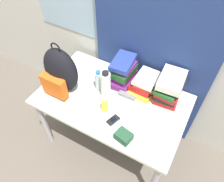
# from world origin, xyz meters

# --- Properties ---
(ground_plane) EXTENTS (12.00, 12.00, 0.00)m
(ground_plane) POSITION_xyz_m (0.00, 0.00, 0.00)
(ground_plane) COLOR #665B51
(wall_back) EXTENTS (6.00, 0.06, 2.50)m
(wall_back) POSITION_xyz_m (-0.00, 0.85, 1.25)
(wall_back) COLOR beige
(wall_back) RESTS_ON ground_plane
(curtain_blue) EXTENTS (1.06, 0.04, 2.50)m
(curtain_blue) POSITION_xyz_m (0.16, 0.79, 1.25)
(curtain_blue) COLOR navy
(curtain_blue) RESTS_ON ground_plane
(desk) EXTENTS (1.25, 0.76, 0.71)m
(desk) POSITION_xyz_m (0.00, 0.38, 0.62)
(desk) COLOR silver
(desk) RESTS_ON ground_plane
(backpack) EXTENTS (0.31, 0.24, 0.48)m
(backpack) POSITION_xyz_m (-0.42, 0.28, 0.91)
(backpack) COLOR black
(backpack) RESTS_ON desk
(book_stack_left) EXTENTS (0.21, 0.29, 0.24)m
(book_stack_left) POSITION_xyz_m (-0.02, 0.61, 0.82)
(book_stack_left) COLOR #6B2370
(book_stack_left) RESTS_ON desk
(book_stack_center) EXTENTS (0.21, 0.28, 0.15)m
(book_stack_center) POSITION_xyz_m (0.19, 0.61, 0.78)
(book_stack_center) COLOR yellow
(book_stack_center) RESTS_ON desk
(book_stack_right) EXTENTS (0.21, 0.28, 0.25)m
(book_stack_right) POSITION_xyz_m (0.40, 0.61, 0.83)
(book_stack_right) COLOR red
(book_stack_right) RESTS_ON desk
(water_bottle) EXTENTS (0.06, 0.06, 0.21)m
(water_bottle) POSITION_xyz_m (-0.16, 0.43, 0.80)
(water_bottle) COLOR silver
(water_bottle) RESTS_ON desk
(sports_bottle) EXTENTS (0.08, 0.08, 0.27)m
(sports_bottle) POSITION_xyz_m (-0.06, 0.39, 0.84)
(sports_bottle) COLOR white
(sports_bottle) RESTS_ON desk
(sunscreen_bottle) EXTENTS (0.05, 0.05, 0.15)m
(sunscreen_bottle) POSITION_xyz_m (0.01, 0.25, 0.77)
(sunscreen_bottle) COLOR yellow
(sunscreen_bottle) RESTS_ON desk
(cell_phone) EXTENTS (0.08, 0.11, 0.02)m
(cell_phone) POSITION_xyz_m (0.11, 0.19, 0.71)
(cell_phone) COLOR black
(cell_phone) RESTS_ON desk
(sunglasses_case) EXTENTS (0.15, 0.06, 0.04)m
(sunglasses_case) POSITION_xyz_m (0.10, 0.47, 0.72)
(sunglasses_case) COLOR gray
(sunglasses_case) RESTS_ON desk
(camera_pouch) EXTENTS (0.13, 0.11, 0.07)m
(camera_pouch) POSITION_xyz_m (0.26, 0.09, 0.74)
(camera_pouch) COLOR #234C33
(camera_pouch) RESTS_ON desk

